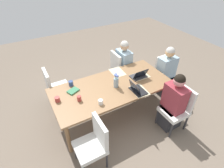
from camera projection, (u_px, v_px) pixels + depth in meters
name	position (u px, v px, depth m)	size (l,w,h in m)	color
ground_plane	(112.00, 113.00, 3.82)	(10.00, 10.00, 0.00)	#756656
dining_table	(112.00, 89.00, 3.42)	(2.29, 1.06, 0.73)	olive
chair_head_left_left_near	(165.00, 73.00, 4.16)	(0.44, 0.44, 0.90)	silver
person_head_left_left_near	(165.00, 74.00, 4.07)	(0.40, 0.36, 1.19)	#2D2D33
chair_near_left_mid	(120.00, 67.00, 4.35)	(0.44, 0.44, 0.90)	silver
person_near_left_mid	(124.00, 67.00, 4.32)	(0.36, 0.40, 1.19)	#2D2D33
chair_far_left_far	(178.00, 107.00, 3.26)	(0.44, 0.44, 0.90)	silver
person_far_left_far	(173.00, 105.00, 3.26)	(0.36, 0.40, 1.19)	#2D2D33
chair_near_right_near	(55.00, 86.00, 3.74)	(0.44, 0.44, 0.90)	silver
chair_far_right_mid	(94.00, 142.00, 2.66)	(0.44, 0.44, 0.90)	silver
flower_vase	(116.00, 81.00, 3.29)	(0.09, 0.11, 0.29)	#8EA8B7
placemat_head_left_left_near	(140.00, 76.00, 3.64)	(0.36, 0.26, 0.00)	beige
placemat_near_left_mid	(117.00, 72.00, 3.77)	(0.36, 0.26, 0.00)	beige
placemat_far_left_far	(139.00, 91.00, 3.26)	(0.36, 0.26, 0.00)	beige
laptop_head_left_left_near	(139.00, 76.00, 3.59)	(0.32, 0.22, 0.20)	#38383D
laptop_far_left_far	(137.00, 90.00, 3.22)	(0.22, 0.32, 0.21)	black
coffee_mug_near_left	(79.00, 98.00, 3.03)	(0.07, 0.07, 0.10)	#AD3D38
coffee_mug_near_right	(57.00, 99.00, 3.02)	(0.09, 0.09, 0.09)	#AD3D38
coffee_mug_centre_left	(71.00, 83.00, 3.37)	(0.09, 0.09, 0.10)	#33477A
coffee_mug_centre_right	(101.00, 102.00, 2.96)	(0.08, 0.08, 0.09)	white
book_red_cover	(73.00, 91.00, 3.24)	(0.20, 0.14, 0.03)	#3D7F56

